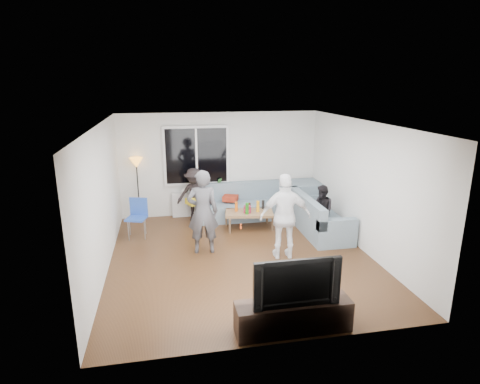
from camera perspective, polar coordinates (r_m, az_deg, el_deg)
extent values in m
cube|color=#56351C|center=(7.95, 0.11, -9.34)|extent=(5.00, 5.50, 0.04)
cube|color=white|center=(7.24, 0.12, 9.95)|extent=(5.00, 5.50, 0.04)
cube|color=silver|center=(10.15, -2.88, 4.03)|extent=(5.00, 0.04, 2.60)
cube|color=silver|center=(4.96, 6.31, -8.72)|extent=(5.00, 0.04, 2.60)
cube|color=silver|center=(7.45, -19.28, -1.13)|extent=(0.04, 5.50, 2.60)
cube|color=silver|center=(8.33, 17.39, 0.75)|extent=(0.04, 5.50, 2.60)
cube|color=white|center=(9.96, -6.26, 5.20)|extent=(1.62, 0.06, 1.47)
cube|color=black|center=(9.92, -6.24, 5.16)|extent=(1.50, 0.02, 1.35)
cube|color=white|center=(9.91, -6.24, 5.15)|extent=(0.05, 0.03, 1.35)
cube|color=silver|center=(10.21, -6.04, -1.70)|extent=(1.30, 0.12, 0.62)
imported|color=#295A24|center=(10.11, -3.10, 1.06)|extent=(0.21, 0.18, 0.36)
imported|color=white|center=(10.06, -7.99, 0.26)|extent=(0.17, 0.17, 0.16)
cube|color=slate|center=(10.38, 8.95, -0.87)|extent=(0.85, 0.85, 0.85)
cube|color=gold|center=(9.77, -6.47, -1.30)|extent=(0.48, 0.46, 0.14)
cube|color=maroon|center=(9.94, -1.38, -0.89)|extent=(0.45, 0.41, 0.13)
cube|color=#956F48|center=(9.34, 1.31, -4.01)|extent=(1.18, 0.77, 0.40)
cylinder|color=maroon|center=(9.17, 1.06, -2.49)|extent=(0.17, 0.17, 0.17)
imported|color=#454549|center=(7.87, -5.35, -2.87)|extent=(0.65, 0.45, 1.69)
imported|color=white|center=(7.65, 6.49, -3.54)|extent=(1.02, 0.50, 1.67)
imported|color=black|center=(9.09, 11.65, -2.53)|extent=(0.52, 0.61, 1.11)
imported|color=black|center=(9.77, -6.55, -0.38)|extent=(0.95, 0.70, 1.32)
cube|color=#2F2017|center=(5.77, 7.61, -17.22)|extent=(1.60, 0.40, 0.44)
imported|color=black|center=(5.49, 7.82, -12.28)|extent=(1.19, 0.16, 0.68)
cylinder|color=#E45C0D|center=(9.28, -0.54, -2.10)|extent=(0.07, 0.07, 0.22)
cylinder|color=#331E0B|center=(9.35, 1.34, -2.10)|extent=(0.07, 0.07, 0.18)
cylinder|color=#1A7715|center=(9.07, 1.01, -2.38)|extent=(0.08, 0.08, 0.26)
cylinder|color=black|center=(9.47, 3.32, -1.80)|extent=(0.07, 0.07, 0.21)
cylinder|color=#F3A315|center=(9.24, 2.58, -2.07)|extent=(0.07, 0.07, 0.26)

